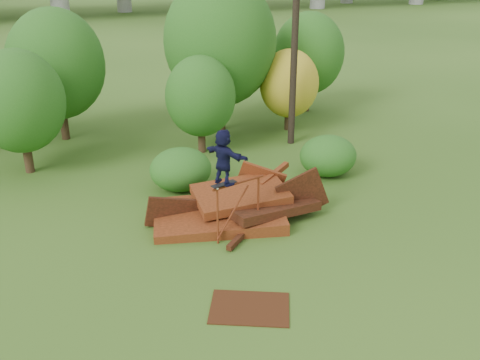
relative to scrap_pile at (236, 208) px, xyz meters
name	(u,v)px	position (x,y,z in m)	size (l,w,h in m)	color
ground	(296,256)	(0.64, -2.71, -0.36)	(240.00, 240.00, 0.00)	#2D5116
scrap_pile	(236,208)	(0.00, 0.00, 0.00)	(5.72, 3.55, 1.86)	#431F0B
grind_rail	(238,200)	(-0.36, -1.06, 0.79)	(1.71, 0.48, 1.72)	maroon
skateboard	(224,184)	(-0.84, -1.18, 1.41)	(0.78, 0.38, 0.08)	black
skater	(224,157)	(-0.84, -1.18, 2.20)	(1.43, 0.46, 1.55)	black
flat_plate	(250,308)	(-1.45, -4.35, -0.35)	(1.83, 1.31, 0.03)	#3B1C0C
tree_0	(19,102)	(-5.67, 6.53, 2.34)	(3.25, 3.25, 4.59)	black
tree_1	(56,64)	(-3.99, 10.02, 2.92)	(4.04, 4.04, 5.62)	black
tree_2	(201,96)	(1.01, 6.09, 1.97)	(2.81, 2.81, 3.96)	black
tree_3	(220,42)	(2.85, 8.65, 3.65)	(4.94, 4.94, 6.86)	black
tree_4	(289,84)	(5.68, 7.43, 1.79)	(2.68, 2.68, 3.70)	black
tree_5	(309,54)	(8.05, 9.89, 2.58)	(3.56, 3.56, 4.99)	black
shrub_left	(181,169)	(-0.90, 2.80, 0.38)	(2.14, 1.98, 1.48)	#1E5416
shrub_right	(328,156)	(4.47, 1.94, 0.38)	(2.12, 1.94, 1.50)	#1E5416
utility_pole	(296,7)	(4.92, 5.66, 5.26)	(1.40, 0.28, 11.10)	black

